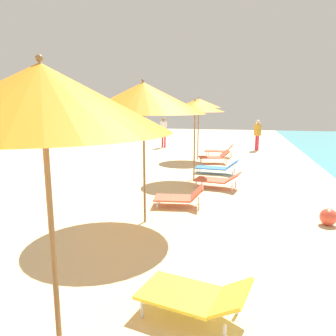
{
  "coord_description": "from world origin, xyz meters",
  "views": [
    {
      "loc": [
        0.75,
        5.68,
        2.46
      ],
      "look_at": [
        -0.77,
        12.22,
        1.16
      ],
      "focal_mm": 34.5,
      "sensor_mm": 36.0,
      "label": 1
    }
  ],
  "objects_px": {
    "lounger_fifth_inland": "(218,179)",
    "lounger_farthest_shoreside": "(220,150)",
    "lounger_fifth_shoreside": "(217,167)",
    "lounger_third_shoreside": "(194,295)",
    "umbrella_farthest": "(199,103)",
    "lounger_fourth_shoreside": "(180,197)",
    "person_walking_mid": "(258,132)",
    "lounger_farthest_inland": "(214,156)",
    "umbrella_third": "(42,99)",
    "umbrella_fourth": "(143,98)",
    "umbrella_fifth": "(195,107)",
    "beach_ball": "(329,217)",
    "person_walking_near": "(164,129)"
  },
  "relations": [
    {
      "from": "umbrella_third",
      "to": "lounger_farthest_inland",
      "type": "height_order",
      "value": "umbrella_third"
    },
    {
      "from": "lounger_fifth_shoreside",
      "to": "lounger_farthest_inland",
      "type": "distance_m",
      "value": 2.21
    },
    {
      "from": "umbrella_fifth",
      "to": "lounger_third_shoreside",
      "type": "bearing_deg",
      "value": -81.39
    },
    {
      "from": "umbrella_farthest",
      "to": "lounger_fifth_shoreside",
      "type": "bearing_deg",
      "value": -69.49
    },
    {
      "from": "umbrella_farthest",
      "to": "lounger_farthest_shoreside",
      "type": "relative_size",
      "value": 2.01
    },
    {
      "from": "lounger_fifth_shoreside",
      "to": "umbrella_farthest",
      "type": "height_order",
      "value": "umbrella_farthest"
    },
    {
      "from": "umbrella_fourth",
      "to": "umbrella_farthest",
      "type": "relative_size",
      "value": 1.05
    },
    {
      "from": "lounger_fourth_shoreside",
      "to": "lounger_farthest_shoreside",
      "type": "height_order",
      "value": "lounger_farthest_shoreside"
    },
    {
      "from": "lounger_fifth_shoreside",
      "to": "lounger_farthest_shoreside",
      "type": "bearing_deg",
      "value": -82.17
    },
    {
      "from": "lounger_farthest_shoreside",
      "to": "beach_ball",
      "type": "bearing_deg",
      "value": 114.06
    },
    {
      "from": "lounger_fifth_shoreside",
      "to": "beach_ball",
      "type": "height_order",
      "value": "lounger_fifth_shoreside"
    },
    {
      "from": "lounger_fourth_shoreside",
      "to": "lounger_fifth_shoreside",
      "type": "distance_m",
      "value": 4.19
    },
    {
      "from": "lounger_fifth_shoreside",
      "to": "person_walking_near",
      "type": "height_order",
      "value": "person_walking_near"
    },
    {
      "from": "person_walking_mid",
      "to": "umbrella_third",
      "type": "bearing_deg",
      "value": 47.74
    },
    {
      "from": "lounger_third_shoreside",
      "to": "umbrella_farthest",
      "type": "relative_size",
      "value": 0.49
    },
    {
      "from": "umbrella_fourth",
      "to": "beach_ball",
      "type": "bearing_deg",
      "value": 10.28
    },
    {
      "from": "lounger_fourth_shoreside",
      "to": "beach_ball",
      "type": "relative_size",
      "value": 3.59
    },
    {
      "from": "lounger_fourth_shoreside",
      "to": "umbrella_fifth",
      "type": "bearing_deg",
      "value": -95.46
    },
    {
      "from": "lounger_fifth_inland",
      "to": "lounger_farthest_shoreside",
      "type": "relative_size",
      "value": 1.02
    },
    {
      "from": "lounger_fifth_shoreside",
      "to": "lounger_farthest_shoreside",
      "type": "relative_size",
      "value": 1.13
    },
    {
      "from": "umbrella_third",
      "to": "umbrella_fourth",
      "type": "distance_m",
      "value": 4.05
    },
    {
      "from": "lounger_fourth_shoreside",
      "to": "person_walking_near",
      "type": "bearing_deg",
      "value": -81.87
    },
    {
      "from": "lounger_third_shoreside",
      "to": "umbrella_fifth",
      "type": "relative_size",
      "value": 0.52
    },
    {
      "from": "umbrella_fifth",
      "to": "beach_ball",
      "type": "bearing_deg",
      "value": -47.25
    },
    {
      "from": "lounger_fourth_shoreside",
      "to": "person_walking_mid",
      "type": "height_order",
      "value": "person_walking_mid"
    },
    {
      "from": "lounger_fourth_shoreside",
      "to": "lounger_fifth_shoreside",
      "type": "xyz_separation_m",
      "value": [
        0.59,
        4.15,
        0.0
      ]
    },
    {
      "from": "lounger_third_shoreside",
      "to": "person_walking_mid",
      "type": "distance_m",
      "value": 15.25
    },
    {
      "from": "lounger_fifth_shoreside",
      "to": "person_walking_mid",
      "type": "height_order",
      "value": "person_walking_mid"
    },
    {
      "from": "umbrella_third",
      "to": "lounger_fifth_shoreside",
      "type": "distance_m",
      "value": 9.71
    },
    {
      "from": "umbrella_fifth",
      "to": "lounger_farthest_shoreside",
      "type": "distance_m",
      "value": 5.52
    },
    {
      "from": "lounger_fourth_shoreside",
      "to": "person_walking_mid",
      "type": "relative_size",
      "value": 0.75
    },
    {
      "from": "umbrella_third",
      "to": "person_walking_near",
      "type": "height_order",
      "value": "umbrella_third"
    },
    {
      "from": "umbrella_fourth",
      "to": "lounger_farthest_inland",
      "type": "distance_m",
      "value": 7.97
    },
    {
      "from": "umbrella_third",
      "to": "lounger_farthest_inland",
      "type": "distance_m",
      "value": 11.82
    },
    {
      "from": "umbrella_fifth",
      "to": "lounger_fifth_shoreside",
      "type": "height_order",
      "value": "umbrella_fifth"
    },
    {
      "from": "umbrella_third",
      "to": "umbrella_farthest",
      "type": "xyz_separation_m",
      "value": [
        -0.48,
        12.52,
        0.06
      ]
    },
    {
      "from": "umbrella_fourth",
      "to": "lounger_farthest_shoreside",
      "type": "height_order",
      "value": "umbrella_fourth"
    },
    {
      "from": "umbrella_fourth",
      "to": "lounger_fifth_shoreside",
      "type": "distance_m",
      "value": 5.99
    },
    {
      "from": "beach_ball",
      "to": "lounger_fifth_inland",
      "type": "bearing_deg",
      "value": 133.83
    },
    {
      "from": "lounger_third_shoreside",
      "to": "beach_ball",
      "type": "height_order",
      "value": "lounger_third_shoreside"
    },
    {
      "from": "lounger_fifth_shoreside",
      "to": "lounger_third_shoreside",
      "type": "bearing_deg",
      "value": 97.76
    },
    {
      "from": "umbrella_fourth",
      "to": "lounger_fifth_inland",
      "type": "relative_size",
      "value": 2.07
    },
    {
      "from": "person_walking_mid",
      "to": "lounger_third_shoreside",
      "type": "bearing_deg",
      "value": 51.15
    },
    {
      "from": "umbrella_third",
      "to": "beach_ball",
      "type": "distance_m",
      "value": 6.24
    },
    {
      "from": "lounger_fourth_shoreside",
      "to": "beach_ball",
      "type": "xyz_separation_m",
      "value": [
        3.26,
        -0.56,
        -0.07
      ]
    },
    {
      "from": "lounger_fourth_shoreside",
      "to": "lounger_fifth_inland",
      "type": "relative_size",
      "value": 0.89
    },
    {
      "from": "umbrella_fifth",
      "to": "lounger_farthest_shoreside",
      "type": "xyz_separation_m",
      "value": [
        0.52,
        5.08,
        -2.11
      ]
    },
    {
      "from": "umbrella_third",
      "to": "lounger_fifth_inland",
      "type": "relative_size",
      "value": 1.98
    },
    {
      "from": "lounger_third_shoreside",
      "to": "lounger_fifth_shoreside",
      "type": "bearing_deg",
      "value": -74.75
    },
    {
      "from": "umbrella_farthest",
      "to": "lounger_third_shoreside",
      "type": "bearing_deg",
      "value": -82.27
    }
  ]
}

